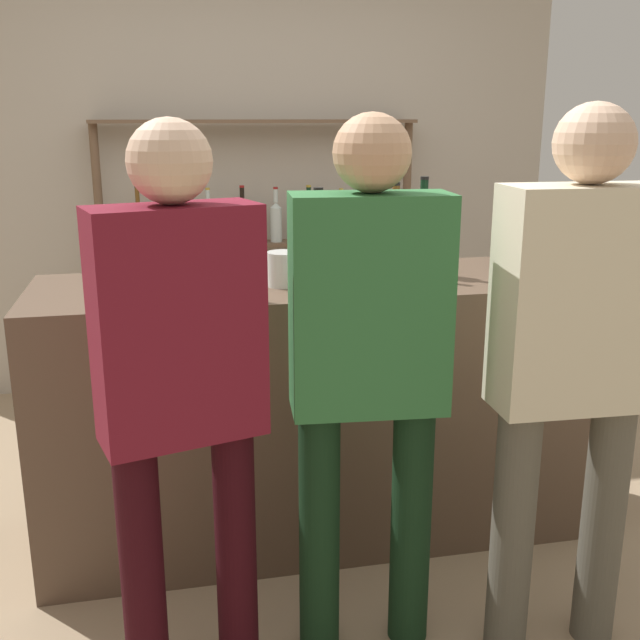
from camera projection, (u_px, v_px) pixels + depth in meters
ground_plane at (320, 524)px, 3.12m from camera, size 16.00×16.00×0.00m
bar_counter at (320, 408)px, 2.98m from camera, size 2.15×0.67×1.04m
back_wall at (254, 157)px, 4.57m from camera, size 3.75×0.12×2.80m
back_shelf at (259, 214)px, 4.49m from camera, size 1.90×0.18×1.62m
counter_bottle_0 at (231, 266)px, 2.53m from camera, size 0.07×0.07×0.30m
counter_bottle_1 at (318, 253)px, 2.61m from camera, size 0.09×0.09×0.37m
counter_bottle_2 at (395, 240)px, 2.89m from camera, size 0.08×0.08×0.36m
counter_bottle_3 at (423, 237)px, 2.92m from camera, size 0.08×0.08×0.38m
counter_bottle_4 at (173, 242)px, 2.84m from camera, size 0.08×0.08×0.37m
wine_glass at (554, 248)px, 2.86m from camera, size 0.08×0.08×0.15m
ice_bucket at (526, 240)px, 3.06m from camera, size 0.18×0.18×0.23m
cork_jar at (284, 269)px, 2.74m from camera, size 0.12×0.12×0.13m
customer_center at (369, 355)px, 2.18m from camera, size 0.47×0.24×1.65m
customer_left at (181, 378)px, 2.00m from camera, size 0.47×0.30×1.64m
customer_right at (575, 352)px, 2.17m from camera, size 0.48×0.22×1.68m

